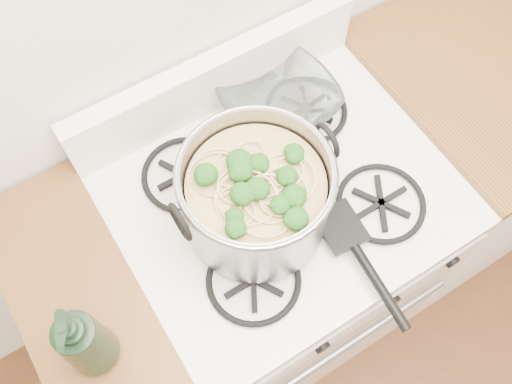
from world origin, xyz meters
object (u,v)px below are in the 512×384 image
(stock_pot, at_px, (256,197))
(spatula, at_px, (341,225))
(gas_range, at_px, (276,261))
(glass_bowl, at_px, (278,104))
(bottle, at_px, (81,339))

(stock_pot, relative_size, spatula, 1.12)
(gas_range, height_order, spatula, spatula)
(glass_bowl, height_order, bottle, bottle)
(glass_bowl, relative_size, bottle, 0.43)
(stock_pot, relative_size, bottle, 1.39)
(spatula, relative_size, bottle, 1.25)
(stock_pot, relative_size, glass_bowl, 3.23)
(bottle, bearing_deg, gas_range, 34.87)
(stock_pot, distance_m, glass_bowl, 0.31)
(gas_range, relative_size, spatula, 2.98)
(glass_bowl, bearing_deg, stock_pot, -132.47)
(spatula, bearing_deg, glass_bowl, 85.11)
(stock_pot, bearing_deg, glass_bowl, 47.53)
(gas_range, relative_size, glass_bowl, 8.61)
(gas_range, xyz_separation_m, stock_pot, (-0.09, -0.03, 0.59))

